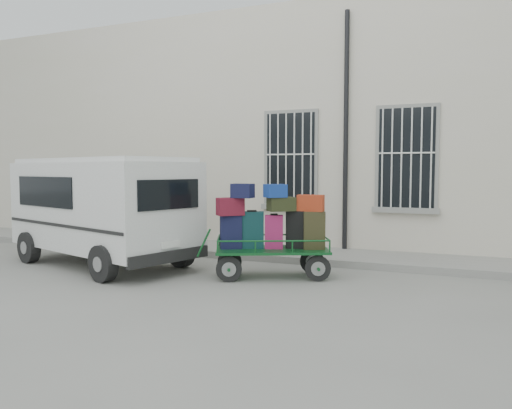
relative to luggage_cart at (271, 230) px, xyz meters
name	(u,v)px	position (x,y,z in m)	size (l,w,h in m)	color
ground	(260,276)	(-0.22, 0.00, -0.88)	(80.00, 80.00, 0.00)	slate
building	(332,134)	(-0.22, 5.50, 2.12)	(24.00, 5.15, 6.00)	beige
sidewalk	(296,254)	(-0.22, 2.20, -0.81)	(24.00, 1.70, 0.15)	gray
luggage_cart	(271,230)	(0.00, 0.00, 0.00)	(2.40, 1.70, 1.74)	black
van	(102,204)	(-3.69, -0.21, 0.39)	(4.75, 3.12, 2.22)	silver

